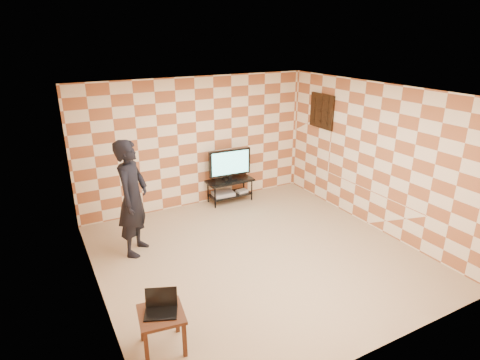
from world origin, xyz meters
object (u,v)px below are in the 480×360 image
(tv, at_px, (230,163))
(person, at_px, (133,198))
(side_table, at_px, (162,319))
(tv_stand, at_px, (230,186))

(tv, bearing_deg, person, -153.98)
(side_table, relative_size, person, 0.30)
(tv_stand, xyz_separation_m, tv, (0.00, -0.00, 0.51))
(person, bearing_deg, side_table, -151.03)
(tv_stand, relative_size, person, 0.52)
(tv, relative_size, side_table, 1.62)
(side_table, distance_m, person, 2.45)
(tv_stand, distance_m, tv, 0.51)
(tv_stand, height_order, person, person)
(person, bearing_deg, tv, -27.40)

